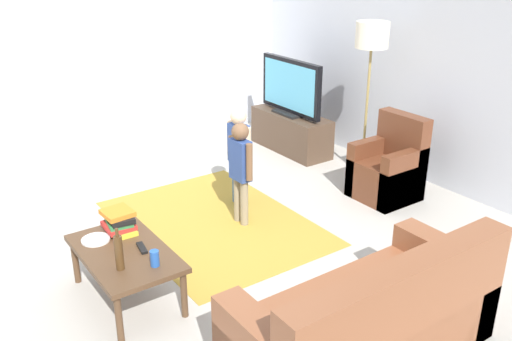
{
  "coord_description": "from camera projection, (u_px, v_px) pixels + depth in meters",
  "views": [
    {
      "loc": [
        3.83,
        -2.08,
        2.57
      ],
      "look_at": [
        0.0,
        0.6,
        0.65
      ],
      "focal_mm": 39.25,
      "sensor_mm": 36.0,
      "label": 1
    }
  ],
  "objects": [
    {
      "name": "wall_left",
      "position": [
        73.0,
        50.0,
        6.74
      ],
      "size": [
        0.12,
        6.0,
        2.7
      ],
      "primitive_type": "cube",
      "color": "silver",
      "rests_on": "ground"
    },
    {
      "name": "soda_can",
      "position": [
        155.0,
        258.0,
        3.98
      ],
      "size": [
        0.07,
        0.07,
        0.12
      ],
      "primitive_type": "cylinder",
      "color": "#2659B2",
      "rests_on": "coffee_table"
    },
    {
      "name": "child_center",
      "position": [
        241.0,
        164.0,
        5.29
      ],
      "size": [
        0.34,
        0.17,
        1.02
      ],
      "color": "gray",
      "rests_on": "ground"
    },
    {
      "name": "bottle",
      "position": [
        119.0,
        252.0,
        3.91
      ],
      "size": [
        0.06,
        0.06,
        0.32
      ],
      "color": "#4C3319",
      "rests_on": "coffee_table"
    },
    {
      "name": "ground",
      "position": [
        201.0,
        252.0,
        4.99
      ],
      "size": [
        7.8,
        7.8,
        0.0
      ],
      "primitive_type": "plane",
      "color": "#B2ADA3"
    },
    {
      "name": "child_near_tv",
      "position": [
        239.0,
        148.0,
        5.69
      ],
      "size": [
        0.35,
        0.17,
        1.04
      ],
      "color": "#33598C",
      "rests_on": "ground"
    },
    {
      "name": "tv",
      "position": [
        291.0,
        88.0,
        7.1
      ],
      "size": [
        1.1,
        0.28,
        0.71
      ],
      "color": "black",
      "rests_on": "tv_stand"
    },
    {
      "name": "area_rug",
      "position": [
        214.0,
        222.0,
        5.51
      ],
      "size": [
        2.2,
        1.6,
        0.01
      ],
      "primitive_type": "cube",
      "color": "#B28C33",
      "rests_on": "ground"
    },
    {
      "name": "plate",
      "position": [
        96.0,
        239.0,
        4.34
      ],
      "size": [
        0.22,
        0.22,
        0.02
      ],
      "color": "white",
      "rests_on": "coffee_table"
    },
    {
      "name": "couch",
      "position": [
        372.0,
        325.0,
        3.58
      ],
      "size": [
        0.8,
        1.8,
        0.86
      ],
      "color": "brown",
      "rests_on": "ground"
    },
    {
      "name": "wall_back",
      "position": [
        437.0,
        63.0,
        6.06
      ],
      "size": [
        6.0,
        0.12,
        2.7
      ],
      "primitive_type": "cube",
      "color": "silver",
      "rests_on": "ground"
    },
    {
      "name": "book_stack",
      "position": [
        119.0,
        221.0,
        4.44
      ],
      "size": [
        0.3,
        0.24,
        0.18
      ],
      "color": "yellow",
      "rests_on": "coffee_table"
    },
    {
      "name": "tv_stand",
      "position": [
        291.0,
        132.0,
        7.34
      ],
      "size": [
        1.2,
        0.44,
        0.5
      ],
      "color": "#4C3828",
      "rests_on": "ground"
    },
    {
      "name": "armchair",
      "position": [
        390.0,
        171.0,
        5.98
      ],
      "size": [
        0.6,
        0.6,
        0.9
      ],
      "color": "brown",
      "rests_on": "ground"
    },
    {
      "name": "tv_remote",
      "position": [
        142.0,
        248.0,
        4.22
      ],
      "size": [
        0.18,
        0.07,
        0.02
      ],
      "primitive_type": "cube",
      "rotation": [
        0.0,
        0.0,
        -0.16
      ],
      "color": "black",
      "rests_on": "coffee_table"
    },
    {
      "name": "floor_lamp",
      "position": [
        372.0,
        44.0,
        6.05
      ],
      "size": [
        0.36,
        0.36,
        1.78
      ],
      "color": "#262626",
      "rests_on": "ground"
    },
    {
      "name": "coffee_table",
      "position": [
        125.0,
        257.0,
        4.21
      ],
      "size": [
        1.0,
        0.6,
        0.42
      ],
      "color": "#513823",
      "rests_on": "ground"
    }
  ]
}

